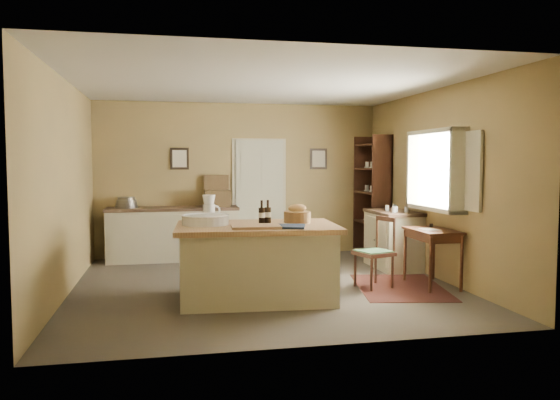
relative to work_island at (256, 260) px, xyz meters
The scene contains 16 objects.
ground 0.89m from the work_island, 72.73° to the left, with size 5.00×5.00×0.00m, color #62594B.
wall_back 3.33m from the work_island, 86.06° to the left, with size 5.00×0.10×2.70m, color #997D47.
wall_front 2.00m from the work_island, 82.95° to the right, with size 5.00×0.10×2.70m, color #997D47.
wall_left 2.54m from the work_island, 162.65° to the left, with size 0.10×5.00×2.70m, color #997D47.
wall_right 2.94m from the work_island, 14.66° to the left, with size 0.10×5.00×2.70m, color #997D47.
ceiling 2.34m from the work_island, 72.73° to the left, with size 5.00×5.00×0.00m, color silver.
door 3.28m from the work_island, 79.82° to the left, with size 0.97×0.06×2.11m, color beige.
framed_prints 3.45m from the work_island, 82.48° to the left, with size 2.82×0.02×0.38m.
window 2.90m from the work_island, 10.95° to the left, with size 0.25×1.99×1.12m.
work_island is the anchor object (origin of this frame).
sideboard 3.06m from the work_island, 108.04° to the left, with size 2.20×0.62×1.18m.
rug 2.04m from the work_island, ahead, with size 1.10×1.60×0.01m, color #471716.
writing_desk 2.44m from the work_island, ahead, with size 0.51×0.84×0.82m.
desk_chair 1.65m from the work_island, 10.01° to the left, with size 0.43×0.43×0.92m, color #321A11, non-canonical shape.
right_cabinet 2.85m from the work_island, 31.99° to the left, with size 0.61×1.09×0.99m.
shelving_unit 3.79m from the work_island, 46.46° to the left, with size 0.36×0.96×2.13m.
Camera 1 is at (-1.25, -7.16, 1.66)m, focal length 35.00 mm.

